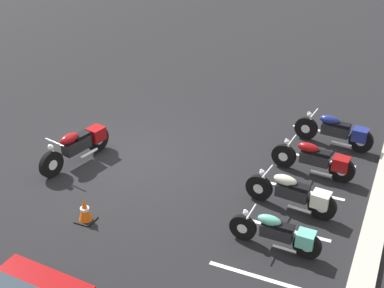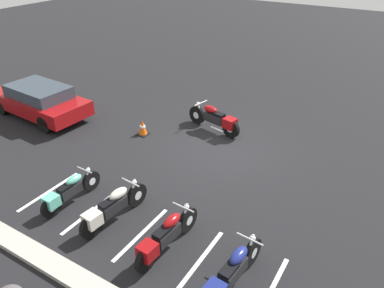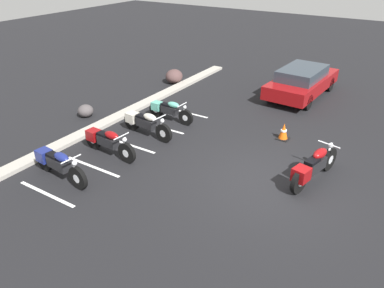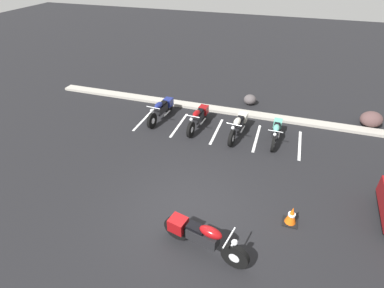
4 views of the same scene
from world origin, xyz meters
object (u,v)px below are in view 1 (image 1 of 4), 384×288
object	(u,v)px
motorcycle_maroon_featured	(79,145)
parked_bike_3	(279,233)
traffic_cone	(85,211)
parked_bike_2	(295,194)
parked_bike_1	(317,160)
parked_bike_0	(338,131)

from	to	relation	value
motorcycle_maroon_featured	parked_bike_3	bearing A→B (deg)	89.47
traffic_cone	parked_bike_2	bearing A→B (deg)	118.63
motorcycle_maroon_featured	traffic_cone	xyz separation A→B (m)	(2.13, 1.60, -0.22)
parked_bike_2	motorcycle_maroon_featured	bearing A→B (deg)	7.18
motorcycle_maroon_featured	parked_bike_2	distance (m)	5.74
parked_bike_1	parked_bike_3	world-z (taller)	parked_bike_1
parked_bike_0	parked_bike_3	world-z (taller)	parked_bike_0
traffic_cone	motorcycle_maroon_featured	bearing A→B (deg)	-143.16
motorcycle_maroon_featured	parked_bike_2	bearing A→B (deg)	103.75
parked_bike_1	parked_bike_2	world-z (taller)	parked_bike_2
parked_bike_2	traffic_cone	size ratio (longest dim) A/B	3.82
parked_bike_2	traffic_cone	world-z (taller)	parked_bike_2
motorcycle_maroon_featured	parked_bike_2	world-z (taller)	motorcycle_maroon_featured
parked_bike_1	motorcycle_maroon_featured	bearing A→B (deg)	21.41
parked_bike_2	traffic_cone	bearing A→B (deg)	34.50
parked_bike_3	parked_bike_1	bearing A→B (deg)	-89.79
parked_bike_0	parked_bike_2	xyz separation A→B (m)	(3.45, -0.32, -0.01)
parked_bike_3	traffic_cone	xyz separation A→B (m)	(0.80, -4.20, -0.15)
parked_bike_0	parked_bike_3	size ratio (longest dim) A/B	1.12
parked_bike_2	parked_bike_3	distance (m)	1.47
parked_bike_0	parked_bike_2	world-z (taller)	parked_bike_0
motorcycle_maroon_featured	traffic_cone	distance (m)	2.67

